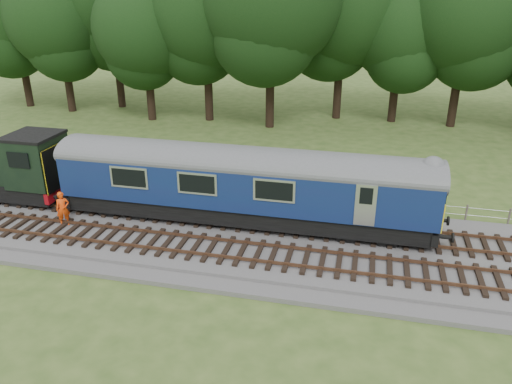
# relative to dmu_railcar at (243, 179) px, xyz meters

# --- Properties ---
(ground) EXTENTS (120.00, 120.00, 0.00)m
(ground) POSITION_rel_dmu_railcar_xyz_m (2.80, -1.40, -2.61)
(ground) COLOR #38551F
(ground) RESTS_ON ground
(ballast) EXTENTS (70.00, 7.00, 0.35)m
(ballast) POSITION_rel_dmu_railcar_xyz_m (2.80, -1.40, -2.43)
(ballast) COLOR #4C4C4F
(ballast) RESTS_ON ground
(track_north) EXTENTS (67.20, 2.40, 0.21)m
(track_north) POSITION_rel_dmu_railcar_xyz_m (2.80, -0.00, -2.19)
(track_north) COLOR black
(track_north) RESTS_ON ballast
(track_south) EXTENTS (67.20, 2.40, 0.21)m
(track_south) POSITION_rel_dmu_railcar_xyz_m (2.80, -3.00, -2.19)
(track_south) COLOR black
(track_south) RESTS_ON ballast
(fence) EXTENTS (64.00, 0.12, 1.00)m
(fence) POSITION_rel_dmu_railcar_xyz_m (2.80, 3.10, -2.61)
(fence) COLOR #6B6054
(fence) RESTS_ON ground
(tree_line) EXTENTS (70.00, 8.00, 18.00)m
(tree_line) POSITION_rel_dmu_railcar_xyz_m (2.80, 20.60, -2.61)
(tree_line) COLOR black
(tree_line) RESTS_ON ground
(dmu_railcar) EXTENTS (18.05, 2.86, 3.88)m
(dmu_railcar) POSITION_rel_dmu_railcar_xyz_m (0.00, 0.00, 0.00)
(dmu_railcar) COLOR black
(dmu_railcar) RESTS_ON ground
(worker) EXTENTS (0.75, 0.72, 1.73)m
(worker) POSITION_rel_dmu_railcar_xyz_m (-8.38, -2.34, -1.39)
(worker) COLOR #FF480D
(worker) RESTS_ON ballast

